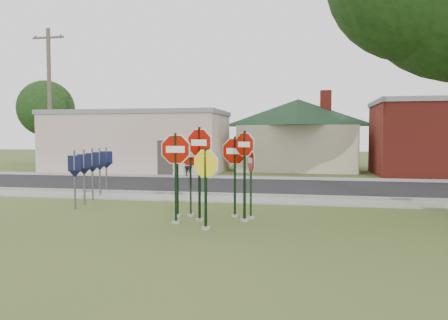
% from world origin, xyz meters
% --- Properties ---
extents(ground, '(120.00, 120.00, 0.00)m').
position_xyz_m(ground, '(0.00, 0.00, 0.00)').
color(ground, '#3D501E').
rests_on(ground, ground).
extents(sidewalk_near, '(60.00, 1.60, 0.06)m').
position_xyz_m(sidewalk_near, '(0.00, 5.50, 0.03)').
color(sidewalk_near, gray).
rests_on(sidewalk_near, ground).
extents(road, '(60.00, 7.00, 0.04)m').
position_xyz_m(road, '(0.00, 10.00, 0.02)').
color(road, black).
rests_on(road, ground).
extents(sidewalk_far, '(60.00, 1.60, 0.06)m').
position_xyz_m(sidewalk_far, '(0.00, 14.30, 0.03)').
color(sidewalk_far, gray).
rests_on(sidewalk_far, ground).
extents(curb, '(60.00, 0.20, 0.14)m').
position_xyz_m(curb, '(0.00, 6.50, 0.07)').
color(curb, gray).
rests_on(curb, ground).
extents(stop_sign_center, '(1.08, 0.38, 2.86)m').
position_xyz_m(stop_sign_center, '(-0.34, 1.28, 1.82)').
color(stop_sign_center, gray).
rests_on(stop_sign_center, ground).
extents(stop_sign_yellow, '(1.00, 0.36, 2.27)m').
position_xyz_m(stop_sign_yellow, '(0.10, 0.20, 1.36)').
color(stop_sign_yellow, gray).
rests_on(stop_sign_yellow, ground).
extents(stop_sign_left, '(1.16, 0.24, 2.69)m').
position_xyz_m(stop_sign_left, '(-0.91, 0.79, 1.70)').
color(stop_sign_left, gray).
rests_on(stop_sign_left, ground).
extents(stop_sign_right, '(0.82, 0.54, 2.73)m').
position_xyz_m(stop_sign_right, '(0.96, 1.47, 1.68)').
color(stop_sign_right, gray).
rests_on(stop_sign_right, ground).
extents(stop_sign_back_right, '(1.12, 0.24, 2.59)m').
position_xyz_m(stop_sign_back_right, '(0.57, 2.08, 1.62)').
color(stop_sign_back_right, gray).
rests_on(stop_sign_back_right, ground).
extents(stop_sign_back_left, '(0.93, 0.30, 2.40)m').
position_xyz_m(stop_sign_back_left, '(-0.79, 1.94, 1.45)').
color(stop_sign_back_left, gray).
rests_on(stop_sign_back_left, ground).
extents(stop_sign_far_right, '(0.38, 0.95, 2.27)m').
position_xyz_m(stop_sign_far_right, '(1.09, 1.90, 1.36)').
color(stop_sign_far_right, gray).
rests_on(stop_sign_far_right, ground).
extents(stop_sign_far_left, '(0.60, 0.90, 2.62)m').
position_xyz_m(stop_sign_far_left, '(-1.17, 1.81, 1.63)').
color(stop_sign_far_left, gray).
rests_on(stop_sign_far_left, ground).
extents(route_sign_row, '(1.43, 4.63, 2.00)m').
position_xyz_m(route_sign_row, '(-5.40, 4.50, 1.22)').
color(route_sign_row, '#59595E').
rests_on(route_sign_row, ground).
extents(building_stucco, '(12.20, 6.20, 4.20)m').
position_xyz_m(building_stucco, '(-9.00, 18.00, 2.15)').
color(building_stucco, beige).
rests_on(building_stucco, ground).
extents(building_house, '(11.60, 11.60, 6.20)m').
position_xyz_m(building_house, '(2.00, 22.00, 3.65)').
color(building_house, '#BFB498').
rests_on(building_house, ground).
extents(utility_pole_near, '(2.20, 0.26, 9.50)m').
position_xyz_m(utility_pole_near, '(-14.00, 15.20, 4.97)').
color(utility_pole_near, '#4B3E32').
rests_on(utility_pole_near, ground).
extents(bg_tree_left, '(4.90, 4.90, 7.35)m').
position_xyz_m(bg_tree_left, '(-20.00, 24.00, 4.88)').
color(bg_tree_left, '#301E15').
rests_on(bg_tree_left, ground).
extents(pedestrian, '(0.65, 0.52, 1.56)m').
position_xyz_m(pedestrian, '(-4.33, 14.38, 0.84)').
color(pedestrian, black).
rests_on(pedestrian, sidewalk_far).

